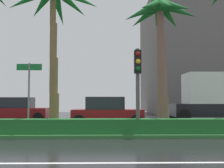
{
  "coord_description": "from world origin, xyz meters",
  "views": [
    {
      "loc": [
        4.47,
        -4.71,
        1.54
      ],
      "look_at": [
        4.77,
        11.9,
        2.51
      ],
      "focal_mm": 43.56,
      "sensor_mm": 36.0,
      "label": 1
    }
  ],
  "objects_px": {
    "car_in_traffic_second": "(107,112)",
    "car_in_traffic_leading": "(18,110)",
    "palm_tree_centre_right": "(161,22)",
    "traffic_signal_median_right": "(138,75)",
    "street_name_sign": "(29,87)",
    "palm_tree_centre": "(53,6)",
    "box_truck_following": "(215,100)"
  },
  "relations": [
    {
      "from": "palm_tree_centre_right",
      "to": "box_truck_following",
      "type": "height_order",
      "value": "palm_tree_centre_right"
    },
    {
      "from": "traffic_signal_median_right",
      "to": "street_name_sign",
      "type": "bearing_deg",
      "value": 170.83
    },
    {
      "from": "car_in_traffic_second",
      "to": "car_in_traffic_leading",
      "type": "bearing_deg",
      "value": 153.88
    },
    {
      "from": "traffic_signal_median_right",
      "to": "car_in_traffic_second",
      "type": "distance_m",
      "value": 5.94
    },
    {
      "from": "traffic_signal_median_right",
      "to": "palm_tree_centre",
      "type": "bearing_deg",
      "value": 153.07
    },
    {
      "from": "palm_tree_centre",
      "to": "box_truck_following",
      "type": "relative_size",
      "value": 1.15
    },
    {
      "from": "palm_tree_centre_right",
      "to": "car_in_traffic_leading",
      "type": "xyz_separation_m",
      "value": [
        -9.1,
        6.67,
        -4.54
      ]
    },
    {
      "from": "palm_tree_centre",
      "to": "car_in_traffic_leading",
      "type": "relative_size",
      "value": 1.71
    },
    {
      "from": "palm_tree_centre_right",
      "to": "palm_tree_centre",
      "type": "bearing_deg",
      "value": -179.5
    },
    {
      "from": "palm_tree_centre_right",
      "to": "car_in_traffic_second",
      "type": "bearing_deg",
      "value": 127.12
    },
    {
      "from": "palm_tree_centre_right",
      "to": "traffic_signal_median_right",
      "type": "relative_size",
      "value": 1.88
    },
    {
      "from": "car_in_traffic_leading",
      "to": "car_in_traffic_second",
      "type": "relative_size",
      "value": 1.0
    },
    {
      "from": "palm_tree_centre_right",
      "to": "traffic_signal_median_right",
      "type": "xyz_separation_m",
      "value": [
        -1.37,
        -2.03,
        -2.8
      ]
    },
    {
      "from": "palm_tree_centre_right",
      "to": "car_in_traffic_second",
      "type": "height_order",
      "value": "palm_tree_centre_right"
    },
    {
      "from": "car_in_traffic_second",
      "to": "traffic_signal_median_right",
      "type": "bearing_deg",
      "value": -76.99
    },
    {
      "from": "car_in_traffic_leading",
      "to": "traffic_signal_median_right",
      "type": "bearing_deg",
      "value": -48.38
    },
    {
      "from": "palm_tree_centre_right",
      "to": "car_in_traffic_second",
      "type": "xyz_separation_m",
      "value": [
        -2.65,
        3.51,
        -4.54
      ]
    },
    {
      "from": "car_in_traffic_leading",
      "to": "car_in_traffic_second",
      "type": "xyz_separation_m",
      "value": [
        6.45,
        -3.16,
        0.0
      ]
    },
    {
      "from": "traffic_signal_median_right",
      "to": "street_name_sign",
      "type": "relative_size",
      "value": 1.17
    },
    {
      "from": "street_name_sign",
      "to": "car_in_traffic_second",
      "type": "distance_m",
      "value": 6.0
    },
    {
      "from": "street_name_sign",
      "to": "box_truck_following",
      "type": "xyz_separation_m",
      "value": [
        11.21,
        7.6,
        -0.53
      ]
    },
    {
      "from": "car_in_traffic_leading",
      "to": "box_truck_following",
      "type": "xyz_separation_m",
      "value": [
        14.27,
        -0.35,
        0.72
      ]
    },
    {
      "from": "car_in_traffic_second",
      "to": "box_truck_following",
      "type": "xyz_separation_m",
      "value": [
        7.82,
        2.81,
        0.72
      ]
    },
    {
      "from": "car_in_traffic_leading",
      "to": "box_truck_following",
      "type": "distance_m",
      "value": 14.29
    },
    {
      "from": "traffic_signal_median_right",
      "to": "car_in_traffic_second",
      "type": "height_order",
      "value": "traffic_signal_median_right"
    },
    {
      "from": "car_in_traffic_second",
      "to": "box_truck_following",
      "type": "distance_m",
      "value": 8.34
    },
    {
      "from": "palm_tree_centre",
      "to": "palm_tree_centre_right",
      "type": "bearing_deg",
      "value": 0.5
    },
    {
      "from": "palm_tree_centre",
      "to": "street_name_sign",
      "type": "xyz_separation_m",
      "value": [
        -0.76,
        -1.23,
        -4.06
      ]
    },
    {
      "from": "street_name_sign",
      "to": "car_in_traffic_second",
      "type": "height_order",
      "value": "street_name_sign"
    },
    {
      "from": "car_in_traffic_leading",
      "to": "car_in_traffic_second",
      "type": "bearing_deg",
      "value": -26.12
    },
    {
      "from": "street_name_sign",
      "to": "car_in_traffic_second",
      "type": "xyz_separation_m",
      "value": [
        3.39,
        4.78,
        -1.25
      ]
    },
    {
      "from": "car_in_traffic_second",
      "to": "box_truck_following",
      "type": "height_order",
      "value": "box_truck_following"
    }
  ]
}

